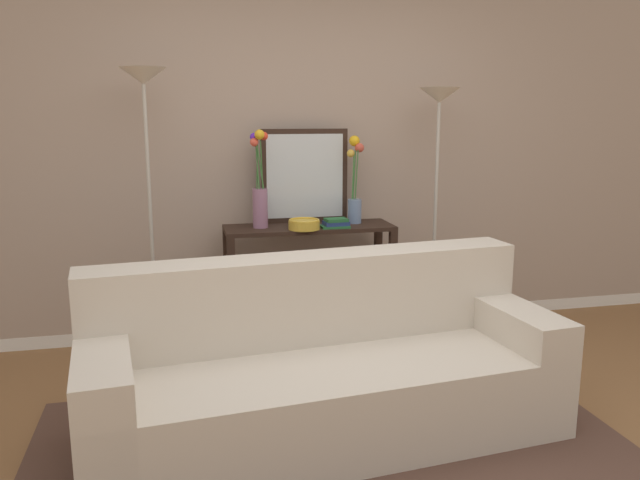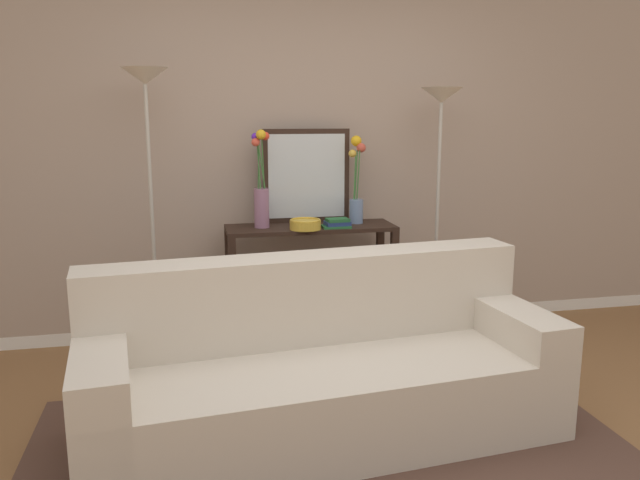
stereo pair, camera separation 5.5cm
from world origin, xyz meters
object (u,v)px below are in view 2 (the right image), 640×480
(book_row_under_console, at_px, (269,339))
(wall_mirror, at_px, (307,176))
(book_stack, at_px, (337,223))
(vase_short_flowers, at_px, (357,188))
(floor_lamp_right, at_px, (440,144))
(console_table, at_px, (311,264))
(couch, at_px, (322,374))
(vase_tall_flowers, at_px, (261,192))
(fruit_bowl, at_px, (305,224))
(floor_lamp_left, at_px, (148,134))

(book_row_under_console, bearing_deg, wall_mirror, 27.30)
(book_stack, bearing_deg, vase_short_flowers, 40.66)
(floor_lamp_right, bearing_deg, console_table, 174.74)
(couch, relative_size, book_row_under_console, 6.88)
(wall_mirror, xyz_separation_m, book_stack, (0.16, -0.26, -0.30))
(couch, xyz_separation_m, book_stack, (0.36, 1.16, 0.56))
(console_table, distance_m, book_stack, 0.35)
(couch, bearing_deg, book_row_under_console, 94.69)
(floor_lamp_right, distance_m, vase_tall_flowers, 1.26)
(console_table, bearing_deg, couch, -98.81)
(couch, bearing_deg, book_stack, 72.90)
(console_table, relative_size, vase_short_flowers, 1.90)
(floor_lamp_right, xyz_separation_m, fruit_bowl, (-0.94, -0.04, -0.51))
(wall_mirror, xyz_separation_m, book_row_under_console, (-0.30, -0.16, -1.12))
(console_table, xyz_separation_m, book_row_under_console, (-0.30, -0.00, -0.52))
(vase_tall_flowers, bearing_deg, book_row_under_console, -8.03)
(couch, xyz_separation_m, console_table, (0.20, 1.26, 0.26))
(floor_lamp_left, distance_m, book_row_under_console, 1.60)
(wall_mirror, xyz_separation_m, fruit_bowl, (-0.06, -0.27, -0.29))
(floor_lamp_right, height_order, wall_mirror, floor_lamp_right)
(couch, xyz_separation_m, floor_lamp_left, (-0.85, 1.18, 1.16))
(fruit_bowl, bearing_deg, floor_lamp_right, 2.23)
(couch, bearing_deg, console_table, 81.19)
(floor_lamp_left, bearing_deg, wall_mirror, 12.81)
(wall_mirror, bearing_deg, fruit_bowl, -102.81)
(couch, bearing_deg, wall_mirror, 82.02)
(vase_short_flowers, bearing_deg, console_table, -172.12)
(couch, xyz_separation_m, fruit_bowl, (0.14, 1.14, 0.56))
(book_row_under_console, bearing_deg, floor_lamp_left, -173.74)
(vase_tall_flowers, xyz_separation_m, book_stack, (0.49, -0.11, -0.21))
(wall_mirror, distance_m, fruit_bowl, 0.40)
(book_stack, bearing_deg, floor_lamp_right, 1.69)
(floor_lamp_left, bearing_deg, couch, -54.39)
(floor_lamp_left, height_order, book_row_under_console, floor_lamp_left)
(floor_lamp_left, xyz_separation_m, wall_mirror, (1.04, 0.24, -0.30))
(fruit_bowl, bearing_deg, book_row_under_console, 153.78)
(book_stack, bearing_deg, wall_mirror, 121.34)
(couch, height_order, fruit_bowl, fruit_bowl)
(console_table, height_order, book_row_under_console, console_table)
(vase_tall_flowers, height_order, fruit_bowl, vase_tall_flowers)
(couch, distance_m, wall_mirror, 1.67)
(console_table, bearing_deg, floor_lamp_left, -175.53)
(wall_mirror, relative_size, fruit_bowl, 3.12)
(console_table, relative_size, vase_tall_flowers, 1.77)
(vase_tall_flowers, height_order, vase_short_flowers, vase_tall_flowers)
(book_row_under_console, bearing_deg, fruit_bowl, -26.22)
(floor_lamp_left, xyz_separation_m, vase_short_flowers, (1.38, 0.13, -0.38))
(floor_lamp_left, distance_m, fruit_bowl, 1.15)
(console_table, bearing_deg, vase_tall_flowers, 179.16)
(wall_mirror, bearing_deg, couch, -97.98)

